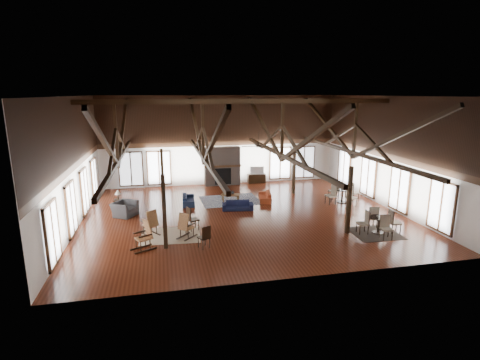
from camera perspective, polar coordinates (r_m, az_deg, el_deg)
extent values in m
plane|color=#582312|center=(19.44, 0.51, -5.31)|extent=(16.00, 16.00, 0.00)
cube|color=black|center=(18.44, 0.55, 12.67)|extent=(16.00, 14.00, 0.02)
cube|color=white|center=(25.51, -2.90, 6.02)|extent=(16.00, 0.02, 6.00)
cube|color=white|center=(12.12, 7.73, -2.04)|extent=(16.00, 0.02, 6.00)
cube|color=white|center=(18.70, -24.17, 2.28)|extent=(0.02, 14.00, 6.00)
cube|color=white|center=(21.86, 21.51, 3.94)|extent=(0.02, 14.00, 6.00)
cube|color=black|center=(18.44, 0.55, 11.90)|extent=(15.60, 0.18, 0.22)
cube|color=black|center=(18.37, -18.09, 2.77)|extent=(0.16, 13.70, 0.18)
cube|color=black|center=(18.19, -18.39, 6.96)|extent=(0.14, 0.14, 2.70)
cube|color=black|center=(21.67, -17.40, 7.58)|extent=(0.15, 7.07, 3.12)
cube|color=black|center=(14.75, -19.76, 5.07)|extent=(0.15, 7.07, 3.12)
cube|color=black|center=(18.37, -5.58, 3.36)|extent=(0.16, 13.70, 0.18)
cube|color=black|center=(18.19, -5.68, 7.56)|extent=(0.14, 0.14, 2.70)
cube|color=black|center=(21.67, -6.72, 8.08)|extent=(0.15, 7.07, 3.12)
cube|color=black|center=(14.75, -4.12, 5.81)|extent=(0.15, 7.07, 3.12)
cube|color=black|center=(19.22, 6.37, 3.78)|extent=(0.16, 13.70, 0.18)
cube|color=black|center=(19.05, 6.47, 7.79)|extent=(0.14, 0.14, 2.70)
cube|color=black|center=(22.40, 3.62, 8.31)|extent=(0.15, 7.07, 3.12)
cube|color=black|center=(15.80, 10.48, 6.11)|extent=(0.15, 7.07, 3.12)
cube|color=black|center=(20.82, 16.91, 4.01)|extent=(0.16, 13.70, 0.18)
cube|color=black|center=(20.67, 17.16, 7.70)|extent=(0.14, 0.14, 2.70)
cube|color=black|center=(23.79, 13.04, 8.28)|extent=(0.15, 7.07, 3.12)
cube|color=black|center=(17.72, 22.60, 6.06)|extent=(0.15, 7.07, 3.12)
cube|color=black|center=(15.22, -11.46, -4.82)|extent=(0.16, 0.16, 3.05)
cube|color=black|center=(17.19, 16.28, -3.00)|extent=(0.16, 0.16, 3.05)
cube|color=black|center=(21.99, -11.73, 0.72)|extent=(0.16, 0.16, 3.05)
cube|color=black|center=(23.40, 8.25, 1.60)|extent=(0.16, 0.16, 3.05)
cube|color=#6C5C52|center=(25.47, -2.74, 2.14)|extent=(2.40, 0.62, 2.60)
cube|color=black|center=(25.29, -2.61, 0.56)|extent=(1.10, 0.06, 1.10)
cube|color=#371F10|center=(25.19, -2.64, 2.13)|extent=(2.50, 0.20, 0.12)
cylinder|color=black|center=(17.71, 2.83, 6.31)|extent=(0.04, 0.04, 0.70)
cylinder|color=black|center=(17.75, 2.82, 5.19)|extent=(0.20, 0.20, 0.10)
cube|color=black|center=(17.87, 4.22, 5.23)|extent=(0.70, 0.12, 0.02)
cube|color=black|center=(18.19, 2.46, 5.38)|extent=(0.12, 0.70, 0.02)
cube|color=black|center=(17.65, 1.40, 5.15)|extent=(0.70, 0.12, 0.02)
cube|color=black|center=(17.32, 3.20, 4.99)|extent=(0.12, 0.70, 0.02)
imported|color=#121733|center=(20.17, -0.35, -3.89)|extent=(1.75, 0.90, 0.49)
imported|color=black|center=(21.46, -7.85, -2.96)|extent=(1.73, 0.77, 0.49)
imported|color=#A74120|center=(21.95, 3.82, -2.50)|extent=(1.79, 0.98, 0.49)
cube|color=brown|center=(21.74, -1.45, -2.25)|extent=(1.19, 0.89, 0.06)
cube|color=brown|center=(21.56, -2.54, -2.97)|extent=(0.06, 0.06, 0.35)
cube|color=brown|center=(21.89, -2.69, -2.72)|extent=(0.06, 0.06, 0.35)
cube|color=brown|center=(21.71, -0.19, -2.83)|extent=(0.06, 0.06, 0.35)
cube|color=brown|center=(22.05, -0.38, -2.59)|extent=(0.06, 0.06, 0.35)
imported|color=#B2B2B2|center=(21.81, -1.13, -1.84)|extent=(0.25, 0.25, 0.20)
imported|color=#2C2C2E|center=(20.06, -17.17, -4.21)|extent=(1.45, 1.49, 0.74)
cube|color=black|center=(21.14, -18.01, -3.61)|extent=(0.44, 0.44, 0.59)
cylinder|color=black|center=(21.02, -18.10, -2.38)|extent=(0.08, 0.08, 0.35)
cone|color=beige|center=(20.96, -18.15, -1.76)|extent=(0.31, 0.31, 0.25)
cube|color=#9E673C|center=(17.15, -13.57, -6.68)|extent=(0.69, 0.69, 0.05)
cube|color=#9E673C|center=(16.85, -13.20, -5.76)|extent=(0.53, 0.45, 0.73)
cube|color=black|center=(17.19, -14.09, -8.14)|extent=(0.55, 0.77, 0.05)
cube|color=black|center=(17.40, -12.91, -7.81)|extent=(0.55, 0.77, 0.05)
cube|color=#9E673C|center=(16.52, -8.11, -7.21)|extent=(0.70, 0.70, 0.05)
cube|color=#9E673C|center=(16.24, -8.65, -6.30)|extent=(0.50, 0.48, 0.73)
cube|color=black|center=(16.79, -8.63, -8.40)|extent=(0.64, 0.69, 0.05)
cube|color=black|center=(16.55, -7.49, -8.70)|extent=(0.64, 0.69, 0.05)
cube|color=#9E673C|center=(15.63, -14.60, -8.64)|extent=(0.70, 0.71, 0.06)
cube|color=#9E673C|center=(15.59, -13.86, -7.21)|extent=(0.42, 0.57, 0.77)
cube|color=black|center=(15.60, -14.16, -10.38)|extent=(0.86, 0.48, 0.06)
cube|color=black|center=(15.98, -14.85, -9.85)|extent=(0.86, 0.48, 0.06)
cube|color=black|center=(17.33, -7.16, -6.01)|extent=(0.58, 0.58, 0.06)
cube|color=black|center=(17.16, -7.83, -5.18)|extent=(0.19, 0.45, 0.61)
cylinder|color=black|center=(17.41, -7.13, -6.78)|extent=(0.04, 0.04, 0.50)
cube|color=black|center=(15.37, -5.52, -8.73)|extent=(0.55, 0.55, 0.05)
cube|color=black|center=(15.13, -5.14, -8.01)|extent=(0.38, 0.22, 0.54)
cylinder|color=black|center=(15.45, -5.50, -9.48)|extent=(0.03, 0.03, 0.44)
cylinder|color=black|center=(17.88, 20.46, -5.38)|extent=(0.85, 0.85, 0.04)
cylinder|color=black|center=(17.99, 20.37, -6.45)|extent=(0.10, 0.10, 0.70)
cylinder|color=black|center=(18.10, 20.28, -7.50)|extent=(0.51, 0.51, 0.04)
cylinder|color=black|center=(22.15, 15.35, -1.38)|extent=(0.91, 0.91, 0.04)
cylinder|color=black|center=(22.25, 15.30, -2.32)|extent=(0.10, 0.10, 0.76)
cylinder|color=black|center=(22.35, 15.24, -3.26)|extent=(0.55, 0.55, 0.04)
imported|color=#B2B2B2|center=(17.81, 20.29, -5.21)|extent=(0.15, 0.15, 0.09)
imported|color=#B2B2B2|center=(22.15, 15.30, -1.21)|extent=(0.13, 0.13, 0.09)
cube|color=black|center=(26.23, 2.53, 0.25)|extent=(1.23, 0.46, 0.62)
imported|color=#B2B2B2|center=(26.11, 2.57, 1.50)|extent=(0.96, 0.19, 0.55)
cube|color=tan|center=(16.98, -10.52, -8.30)|extent=(2.71, 2.20, 0.01)
cube|color=#1A254A|center=(22.00, -1.53, -3.09)|extent=(3.43, 2.63, 0.01)
cube|color=black|center=(18.02, 19.87, -7.61)|extent=(2.12, 1.93, 0.01)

